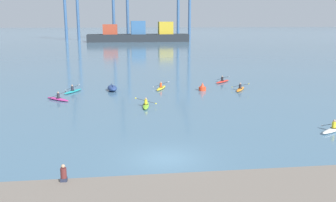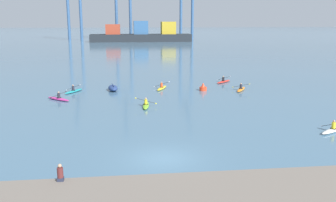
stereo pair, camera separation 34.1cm
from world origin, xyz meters
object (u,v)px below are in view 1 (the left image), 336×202
Objects in this scene: container_barge at (139,35)px; kayak_magenta at (58,99)px; capsized_dinghy at (112,88)px; kayak_red at (222,81)px; seated_onlooker at (64,174)px; kayak_lime at (146,105)px; kayak_yellow at (161,88)px; channel_buoy at (202,88)px; kayak_teal at (73,91)px; kayak_white at (334,129)px; kayak_orange at (240,89)px; gantry_crane_west at (71,0)px.

kayak_magenta is (-13.95, -108.75, -2.50)m from container_barge.
kayak_red is (15.16, 4.39, -0.18)m from capsized_dinghy.
seated_onlooker reaches higher than kayak_red.
kayak_yellow is at bearing 74.90° from kayak_lime.
capsized_dinghy is at bearing -175.50° from kayak_yellow.
channel_buoy is 15.80m from kayak_teal.
kayak_magenta is at bearing -167.96° from channel_buoy.
container_barge is at bearing 94.44° from kayak_white.
seated_onlooker is (-12.81, -26.46, 0.78)m from channel_buoy.
kayak_red is (4.07, 5.51, -0.19)m from channel_buoy.
seated_onlooker is at bearing -117.84° from kayak_red.
seated_onlooker is at bearing -93.57° from capsized_dinghy.
kayak_lime is 3.85× the size of seated_onlooker.
seated_onlooker reaches higher than kayak_teal.
kayak_orange is (7.61, -105.59, -2.50)m from container_barge.
kayak_magenta is at bearing -83.66° from gantry_crane_west.
channel_buoy is at bearing -126.48° from kayak_red.
kayak_orange is at bearing 8.33° from kayak_magenta.
capsized_dinghy is 0.84× the size of kayak_orange.
kayak_yellow is (-4.98, 1.60, -0.19)m from channel_buoy.
gantry_crane_west is 12.86× the size of capsized_dinghy.
capsized_dinghy is at bearing 174.23° from channel_buoy.
capsized_dinghy is 15.78m from kayak_red.
channel_buoy is at bearing -75.58° from gantry_crane_west.
gantry_crane_west reaches higher than seated_onlooker.
seated_onlooker is (-7.82, -28.06, 0.97)m from kayak_yellow.
kayak_magenta reaches higher than capsized_dinghy.
capsized_dinghy is 9.61m from kayak_lime.
kayak_teal is at bearing 134.11° from kayak_lime.
gantry_crane_west reaches higher than channel_buoy.
gantry_crane_west reaches higher than kayak_white.
kayak_lime is at bearing -133.95° from channel_buoy.
kayak_yellow is at bearing 120.76° from kayak_white.
kayak_white reaches higher than channel_buoy.
kayak_orange is at bearing 31.05° from kayak_lime.
container_barge is 14.10× the size of kayak_red.
gantry_crane_west is at bearing 96.34° from kayak_magenta.
kayak_teal is (-10.80, -0.87, -0.00)m from kayak_yellow.
channel_buoy is 0.31× the size of kayak_teal.
kayak_white reaches higher than kayak_red.
gantry_crane_west is 35.22× the size of channel_buoy.
capsized_dinghy is 7.45m from kayak_magenta.
kayak_red is (-2.59, 23.48, 0.00)m from kayak_white.
kayak_orange is 21.79m from kayak_magenta.
gantry_crane_west is 11.97× the size of kayak_magenta.
container_barge reaches higher than kayak_lime.
kayak_teal reaches higher than kayak_orange.
gantry_crane_west is at bearing 100.29° from kayak_lime.
container_barge reaches higher than kayak_teal.
kayak_yellow is (6.10, 0.48, -0.18)m from capsized_dinghy.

